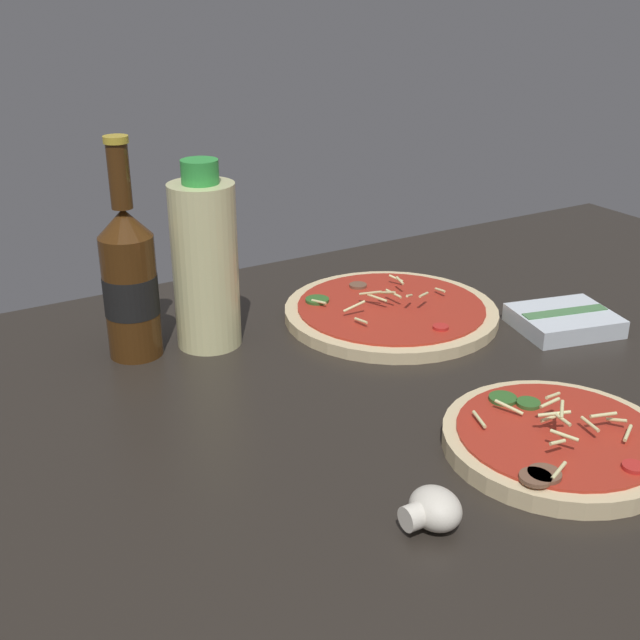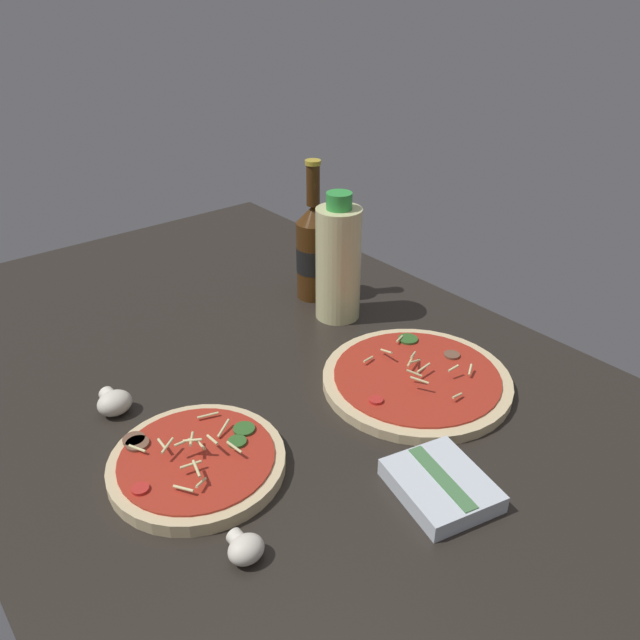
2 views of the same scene
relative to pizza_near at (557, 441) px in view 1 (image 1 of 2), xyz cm
name	(u,v)px [view 1 (image 1 of 2)]	position (x,y,z in cm)	size (l,w,h in cm)	color
counter_slab	(401,392)	(-4.90, 19.55, -2.32)	(160.00, 90.00, 2.50)	#28231E
pizza_near	(557,441)	(0.00, 0.00, 0.00)	(22.76, 22.76, 5.18)	beige
pizza_far	(391,312)	(4.91, 35.82, -0.15)	(29.22, 29.22, 4.51)	beige
beer_bottle	(130,281)	(-28.94, 42.50, 8.66)	(6.64, 6.64, 26.99)	#47280F
oil_bottle	(205,263)	(-19.80, 40.86, 9.80)	(8.17, 8.17, 23.63)	beige
mushroom_right	(433,509)	(-18.11, -3.35, 0.69)	(5.28, 5.03, 3.52)	white
dish_towel	(564,321)	(22.70, 21.10, 0.15)	(14.60, 13.13, 2.56)	silver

